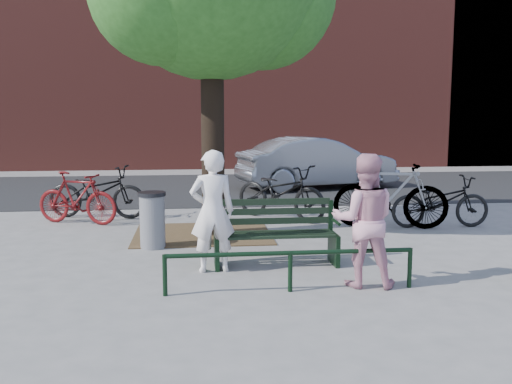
{
  "coord_description": "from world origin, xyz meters",
  "views": [
    {
      "loc": [
        -1.15,
        -7.8,
        2.16
      ],
      "look_at": [
        -0.17,
        1.0,
        0.92
      ],
      "focal_mm": 40.0,
      "sensor_mm": 36.0,
      "label": 1
    }
  ],
  "objects": [
    {
      "name": "litter_bin",
      "position": [
        -1.81,
        1.28,
        0.46
      ],
      "size": [
        0.44,
        0.44,
        0.9
      ],
      "color": "gray",
      "rests_on": "ground"
    },
    {
      "name": "parked_car",
      "position": [
        2.36,
        8.06,
        0.74
      ],
      "size": [
        4.71,
        2.52,
        1.47
      ],
      "primitive_type": "imported",
      "rotation": [
        0.0,
        0.0,
        1.8
      ],
      "color": "gray",
      "rests_on": "ground"
    },
    {
      "name": "bicycle_e",
      "position": [
        3.48,
        2.36,
        0.49
      ],
      "size": [
        1.89,
        0.73,
        0.98
      ],
      "primitive_type": "imported",
      "rotation": [
        0.0,
        0.0,
        1.53
      ],
      "color": "black",
      "rests_on": "ground"
    },
    {
      "name": "road",
      "position": [
        0.0,
        8.5,
        0.01
      ],
      "size": [
        40.0,
        7.0,
        0.01
      ],
      "primitive_type": "cube",
      "color": "black",
      "rests_on": "ground"
    },
    {
      "name": "ground",
      "position": [
        0.0,
        0.0,
        0.0
      ],
      "size": [
        90.0,
        90.0,
        0.0
      ],
      "primitive_type": "plane",
      "color": "gray",
      "rests_on": "ground"
    },
    {
      "name": "bicycle_b",
      "position": [
        -3.41,
        3.45,
        0.51
      ],
      "size": [
        1.76,
        1.09,
        1.03
      ],
      "primitive_type": "imported",
      "rotation": [
        0.0,
        0.0,
        1.19
      ],
      "color": "#5B0D0E",
      "rests_on": "ground"
    },
    {
      "name": "guard_railing",
      "position": [
        0.0,
        -1.2,
        0.4
      ],
      "size": [
        3.06,
        0.06,
        0.51
      ],
      "color": "black",
      "rests_on": "ground"
    },
    {
      "name": "bicycle_d",
      "position": [
        2.52,
        2.41,
        0.64
      ],
      "size": [
        2.2,
        1.19,
        1.27
      ],
      "primitive_type": "imported",
      "rotation": [
        0.0,
        0.0,
        1.28
      ],
      "color": "gray",
      "rests_on": "ground"
    },
    {
      "name": "bicycle_a",
      "position": [
        -3.12,
        4.07,
        0.54
      ],
      "size": [
        2.17,
        1.17,
        1.09
      ],
      "primitive_type": "imported",
      "rotation": [
        0.0,
        0.0,
        1.34
      ],
      "color": "black",
      "rests_on": "ground"
    },
    {
      "name": "townhouse_row",
      "position": [
        0.17,
        16.0,
        6.25
      ],
      "size": [
        45.0,
        4.0,
        14.0
      ],
      "color": "maroon",
      "rests_on": "ground"
    },
    {
      "name": "person_right",
      "position": [
        0.95,
        -1.05,
        0.83
      ],
      "size": [
        0.92,
        0.79,
        1.66
      ],
      "primitive_type": "imported",
      "rotation": [
        0.0,
        0.0,
        2.93
      ],
      "color": "pink",
      "rests_on": "ground"
    },
    {
      "name": "park_bench",
      "position": [
        -0.0,
        0.08,
        0.48
      ],
      "size": [
        1.74,
        0.54,
        0.97
      ],
      "color": "black",
      "rests_on": "ground"
    },
    {
      "name": "bicycle_c",
      "position": [
        0.6,
        3.5,
        0.56
      ],
      "size": [
        2.05,
        2.02,
        1.12
      ],
      "primitive_type": "imported",
      "rotation": [
        0.0,
        0.0,
        0.8
      ],
      "color": "black",
      "rests_on": "ground"
    },
    {
      "name": "dirt_pit",
      "position": [
        -1.0,
        2.2,
        0.01
      ],
      "size": [
        2.4,
        2.0,
        0.02
      ],
      "primitive_type": "cube",
      "color": "brown",
      "rests_on": "ground"
    },
    {
      "name": "person_left",
      "position": [
        -0.9,
        -0.2,
        0.83
      ],
      "size": [
        0.64,
        0.46,
        1.67
      ],
      "primitive_type": "imported",
      "rotation": [
        0.0,
        0.0,
        3.24
      ],
      "color": "white",
      "rests_on": "ground"
    }
  ]
}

